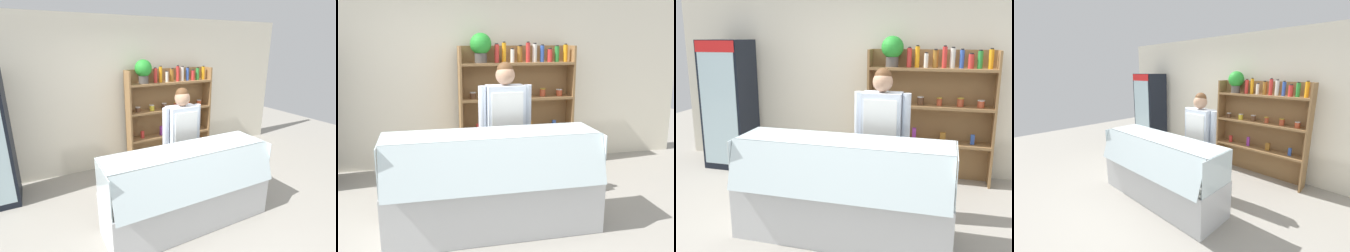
# 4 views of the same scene
# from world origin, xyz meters

# --- Properties ---
(ground_plane) EXTENTS (12.00, 12.00, 0.00)m
(ground_plane) POSITION_xyz_m (0.00, 0.00, 0.00)
(ground_plane) COLOR gray
(back_wall) EXTENTS (6.80, 0.10, 2.70)m
(back_wall) POSITION_xyz_m (0.00, 2.15, 1.35)
(back_wall) COLOR silver
(back_wall) RESTS_ON ground
(drinks_fridge) EXTENTS (0.66, 0.59, 1.92)m
(drinks_fridge) POSITION_xyz_m (-2.36, 1.65, 0.96)
(drinks_fridge) COLOR black
(drinks_fridge) RESTS_ON ground
(shelving_unit) EXTENTS (1.69, 0.30, 1.98)m
(shelving_unit) POSITION_xyz_m (0.53, 1.87, 1.13)
(shelving_unit) COLOR olive
(shelving_unit) RESTS_ON ground
(deli_display_case) EXTENTS (2.12, 0.72, 1.01)m
(deli_display_case) POSITION_xyz_m (-0.11, 0.00, 0.31)
(deli_display_case) COLOR silver
(deli_display_case) RESTS_ON ground
(shop_clerk) EXTENTS (0.61, 0.25, 1.65)m
(shop_clerk) POSITION_xyz_m (0.16, 0.62, 0.98)
(shop_clerk) COLOR #4C4233
(shop_clerk) RESTS_ON ground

